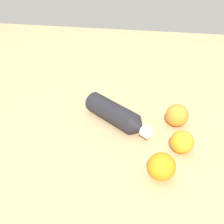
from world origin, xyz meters
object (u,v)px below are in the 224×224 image
at_px(water_bottle, 117,115).
at_px(orange_1, 177,115).
at_px(orange_2, 162,166).
at_px(orange_0, 182,142).

xyz_separation_m(water_bottle, orange_1, (-0.21, -0.03, 0.00)).
relative_size(water_bottle, orange_1, 3.26).
bearing_deg(water_bottle, orange_1, 44.21).
xyz_separation_m(water_bottle, orange_2, (-0.16, 0.23, 0.00)).
bearing_deg(water_bottle, orange_0, 9.45).
distance_m(water_bottle, orange_0, 0.25).
bearing_deg(orange_1, orange_0, 94.82).
bearing_deg(orange_2, orange_0, -116.95).
xyz_separation_m(orange_1, orange_2, (0.05, 0.26, -0.00)).
xyz_separation_m(water_bottle, orange_0, (-0.23, 0.11, -0.00)).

